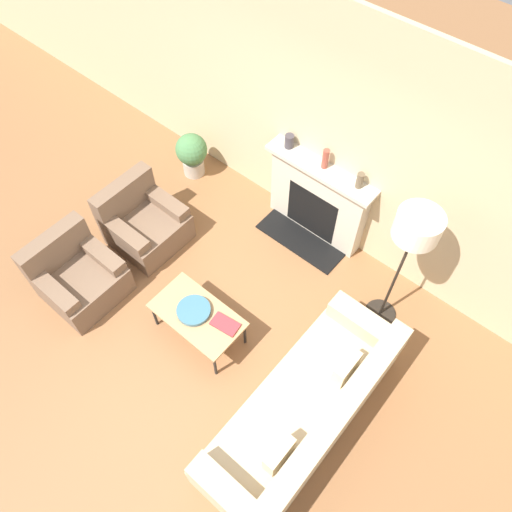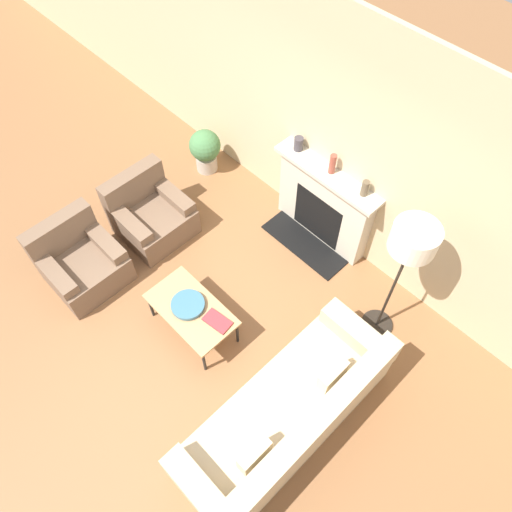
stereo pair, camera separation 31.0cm
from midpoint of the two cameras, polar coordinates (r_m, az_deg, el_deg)
ground_plane at (r=5.56m, az=-9.66°, el=-11.62°), size 18.00×18.00×0.00m
wall_back at (r=5.43m, az=7.38°, el=13.36°), size 18.00×0.06×2.90m
fireplace at (r=6.01m, az=5.49°, el=6.29°), size 1.38×0.59×1.10m
couch at (r=4.99m, az=3.81°, el=-17.49°), size 0.85×2.27×0.80m
armchair_near at (r=6.04m, az=-21.08°, el=-2.22°), size 0.81×0.82×0.81m
armchair_far at (r=6.26m, az=-14.10°, el=3.66°), size 0.81×0.82×0.81m
coffee_table at (r=5.31m, az=-8.40°, el=-6.85°), size 0.98×0.55×0.44m
bowl at (r=5.27m, az=-8.83°, el=-6.23°), size 0.36×0.36×0.05m
book at (r=5.18m, az=-5.28°, el=-7.85°), size 0.31×0.21×0.02m
floor_lamp at (r=4.63m, az=15.79°, el=2.19°), size 0.42×0.42×1.76m
mantel_vase_left at (r=5.74m, az=2.23°, el=12.93°), size 0.11×0.11×0.16m
mantel_vase_center_left at (r=5.51m, az=6.34°, el=10.92°), size 0.07×0.07×0.25m
mantel_vase_center_right at (r=5.38m, az=10.15°, el=8.45°), size 0.08×0.08×0.19m
potted_plant at (r=6.85m, az=-8.66°, el=11.53°), size 0.42×0.42×0.64m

